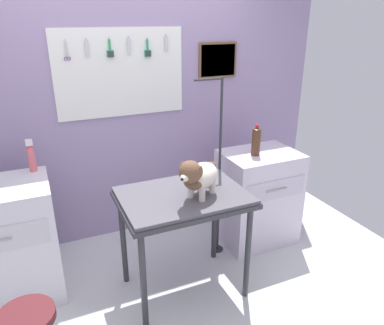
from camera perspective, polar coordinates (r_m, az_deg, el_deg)
ground at (r=2.97m, az=-2.14°, el=-22.15°), size 4.40×4.00×0.04m
rear_wall_panel at (r=3.47m, az=-10.30°, el=6.85°), size 4.00×0.11×2.30m
grooming_table at (r=2.70m, az=-1.36°, el=-6.57°), size 0.93×0.66×0.84m
grooming_arm at (r=3.18m, az=4.11°, el=-2.30°), size 0.30×0.11×1.60m
dog at (r=2.53m, az=0.97°, el=-2.11°), size 0.41×0.34×0.31m
counter_left at (r=3.12m, az=-27.69°, el=-11.29°), size 0.80×0.58×0.93m
cabinet_right at (r=3.54m, az=10.16°, el=-5.29°), size 0.68×0.54×0.89m
shampoo_bottle at (r=3.04m, az=-23.66°, el=0.71°), size 0.06×0.06×0.25m
soda_bottle at (r=3.26m, az=9.92°, el=3.29°), size 0.08×0.08×0.28m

